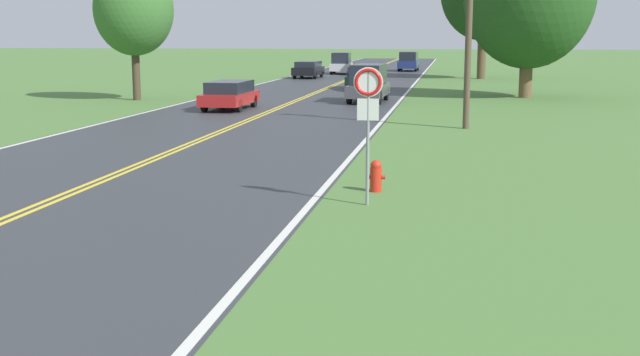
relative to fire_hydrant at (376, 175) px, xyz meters
name	(u,v)px	position (x,y,z in m)	size (l,w,h in m)	color
fire_hydrant	(376,175)	(0.00, 0.00, 0.00)	(0.42, 0.26, 0.72)	red
traffic_sign	(368,101)	(-0.03, -1.49, 1.77)	(0.60, 0.10, 2.82)	gray
utility_pole_midground	(469,24)	(2.12, 12.77, 3.50)	(1.80, 0.24, 7.42)	brown
tree_right_cluster	(134,10)	(-15.20, 23.40, 4.39)	(4.20, 4.20, 7.19)	#473828
car_red_hatchback_approaching	(230,94)	(-8.73, 18.83, 0.36)	(1.86, 4.30, 1.33)	black
car_dark_grey_van_mid_near	(368,83)	(-2.77, 24.07, 0.65)	(1.92, 4.43, 1.96)	black
car_dark_green_hatchback_mid_far	(362,77)	(-4.30, 34.52, 0.42)	(1.97, 3.65, 1.45)	black
car_black_hatchback_receding	(308,69)	(-10.10, 46.78, 0.37)	(2.03, 4.19, 1.36)	black
car_silver_van_distant	(341,63)	(-8.47, 54.33, 0.62)	(1.88, 4.04, 1.90)	black
car_dark_blue_van_horizon	(409,61)	(-2.85, 61.15, 0.60)	(1.91, 4.20, 1.85)	black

